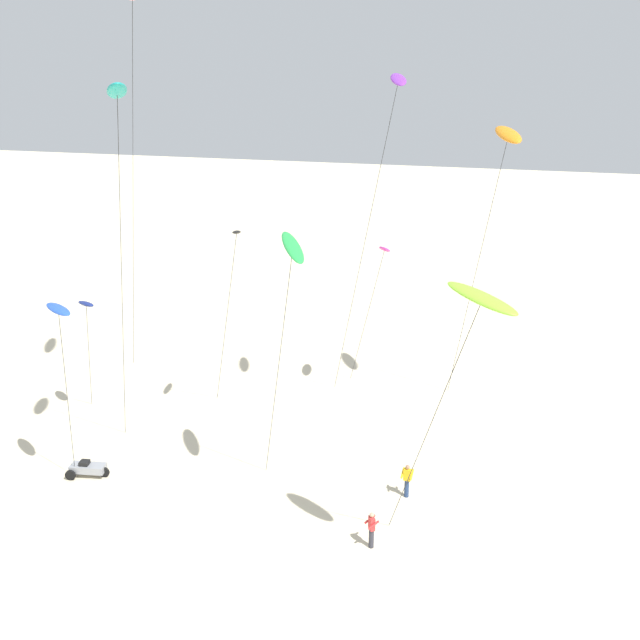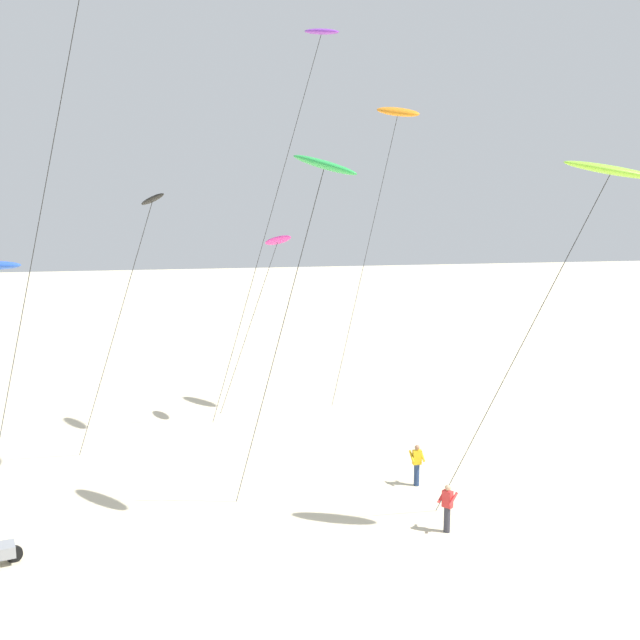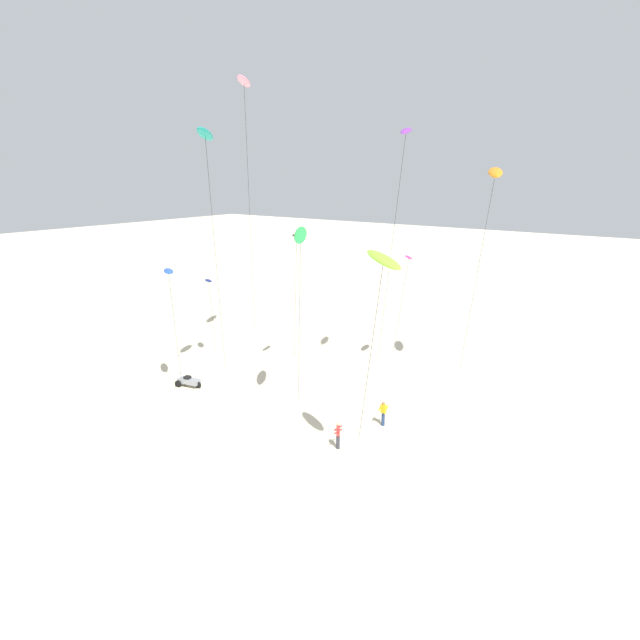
{
  "view_description": "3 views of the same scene",
  "coord_description": "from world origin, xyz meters",
  "px_view_note": "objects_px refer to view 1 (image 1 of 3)",
  "views": [
    {
      "loc": [
        12.52,
        -24.17,
        19.01
      ],
      "look_at": [
        2.53,
        7.37,
        7.69
      ],
      "focal_mm": 41.09,
      "sensor_mm": 36.0,
      "label": 1
    },
    {
      "loc": [
        -3.47,
        -20.05,
        10.61
      ],
      "look_at": [
        3.4,
        5.59,
        6.81
      ],
      "focal_mm": 40.51,
      "sensor_mm": 36.0,
      "label": 2
    },
    {
      "loc": [
        23.01,
        -23.05,
        15.97
      ],
      "look_at": [
        3.57,
        3.81,
        6.89
      ],
      "focal_mm": 30.55,
      "sensor_mm": 36.0,
      "label": 3
    }
  ],
  "objects_px": {
    "kite_lime": "(481,300)",
    "kite_flyer_middle": "(407,480)",
    "kite_purple": "(397,85)",
    "kite_teal": "(117,94)",
    "kite_navy": "(86,305)",
    "kite_magenta": "(384,251)",
    "kite_flyer_nearest": "(372,529)",
    "kite_orange": "(508,136)",
    "kite_green": "(292,249)",
    "kite_blue": "(58,311)",
    "kite_black": "(236,237)",
    "beach_buggy": "(87,468)"
  },
  "relations": [
    {
      "from": "kite_lime",
      "to": "kite_green",
      "type": "xyz_separation_m",
      "value": [
        -7.87,
        3.84,
        0.27
      ]
    },
    {
      "from": "beach_buggy",
      "to": "kite_flyer_nearest",
      "type": "bearing_deg",
      "value": -5.14
    },
    {
      "from": "kite_magenta",
      "to": "kite_purple",
      "type": "bearing_deg",
      "value": -71.68
    },
    {
      "from": "kite_lime",
      "to": "kite_flyer_middle",
      "type": "height_order",
      "value": "kite_lime"
    },
    {
      "from": "kite_teal",
      "to": "kite_green",
      "type": "xyz_separation_m",
      "value": [
        6.96,
        0.79,
        -5.9
      ]
    },
    {
      "from": "kite_lime",
      "to": "beach_buggy",
      "type": "height_order",
      "value": "kite_lime"
    },
    {
      "from": "kite_blue",
      "to": "kite_flyer_middle",
      "type": "relative_size",
      "value": 5.68
    },
    {
      "from": "kite_orange",
      "to": "kite_teal",
      "type": "bearing_deg",
      "value": -137.09
    },
    {
      "from": "kite_magenta",
      "to": "kite_navy",
      "type": "bearing_deg",
      "value": -152.2
    },
    {
      "from": "kite_black",
      "to": "kite_magenta",
      "type": "relative_size",
      "value": 1.17
    },
    {
      "from": "kite_navy",
      "to": "kite_black",
      "type": "bearing_deg",
      "value": 10.34
    },
    {
      "from": "kite_flyer_middle",
      "to": "kite_purple",
      "type": "bearing_deg",
      "value": 111.06
    },
    {
      "from": "kite_green",
      "to": "kite_teal",
      "type": "bearing_deg",
      "value": -173.53
    },
    {
      "from": "kite_magenta",
      "to": "kite_lime",
      "type": "xyz_separation_m",
      "value": [
        6.86,
        -16.3,
        2.57
      ]
    },
    {
      "from": "kite_flyer_middle",
      "to": "kite_magenta",
      "type": "bearing_deg",
      "value": 110.05
    },
    {
      "from": "kite_green",
      "to": "kite_flyer_nearest",
      "type": "relative_size",
      "value": 7.68
    },
    {
      "from": "kite_blue",
      "to": "kite_navy",
      "type": "xyz_separation_m",
      "value": [
        -3.6,
        6.87,
        -2.18
      ]
    },
    {
      "from": "kite_blue",
      "to": "kite_flyer_nearest",
      "type": "relative_size",
      "value": 5.68
    },
    {
      "from": "kite_magenta",
      "to": "beach_buggy",
      "type": "bearing_deg",
      "value": -132.89
    },
    {
      "from": "kite_orange",
      "to": "kite_flyer_nearest",
      "type": "bearing_deg",
      "value": -103.49
    },
    {
      "from": "kite_flyer_middle",
      "to": "kite_green",
      "type": "bearing_deg",
      "value": -149.82
    },
    {
      "from": "kite_blue",
      "to": "kite_green",
      "type": "height_order",
      "value": "kite_green"
    },
    {
      "from": "kite_lime",
      "to": "beach_buggy",
      "type": "bearing_deg",
      "value": 169.15
    },
    {
      "from": "kite_green",
      "to": "kite_flyer_middle",
      "type": "bearing_deg",
      "value": 30.18
    },
    {
      "from": "kite_flyer_middle",
      "to": "beach_buggy",
      "type": "relative_size",
      "value": 0.79
    },
    {
      "from": "kite_orange",
      "to": "kite_purple",
      "type": "distance_m",
      "value": 6.75
    },
    {
      "from": "kite_black",
      "to": "kite_green",
      "type": "distance_m",
      "value": 8.3
    },
    {
      "from": "kite_magenta",
      "to": "kite_purple",
      "type": "height_order",
      "value": "kite_purple"
    },
    {
      "from": "kite_black",
      "to": "kite_magenta",
      "type": "xyz_separation_m",
      "value": [
        6.3,
        6.16,
        -1.67
      ]
    },
    {
      "from": "kite_magenta",
      "to": "kite_flyer_nearest",
      "type": "distance_m",
      "value": 16.65
    },
    {
      "from": "kite_black",
      "to": "kite_flyer_middle",
      "type": "xyz_separation_m",
      "value": [
        9.87,
        -3.63,
        -10.13
      ]
    },
    {
      "from": "kite_black",
      "to": "kite_navy",
      "type": "distance_m",
      "value": 9.26
    },
    {
      "from": "kite_blue",
      "to": "kite_teal",
      "type": "bearing_deg",
      "value": 23.59
    },
    {
      "from": "kite_orange",
      "to": "kite_flyer_nearest",
      "type": "relative_size",
      "value": 9.86
    },
    {
      "from": "kite_magenta",
      "to": "kite_green",
      "type": "bearing_deg",
      "value": -94.65
    },
    {
      "from": "kite_green",
      "to": "beach_buggy",
      "type": "xyz_separation_m",
      "value": [
        -10.8,
        -0.26,
        -11.77
      ]
    },
    {
      "from": "kite_magenta",
      "to": "kite_orange",
      "type": "bearing_deg",
      "value": 0.07
    },
    {
      "from": "kite_magenta",
      "to": "kite_green",
      "type": "height_order",
      "value": "kite_green"
    },
    {
      "from": "kite_blue",
      "to": "kite_purple",
      "type": "relative_size",
      "value": 0.5
    },
    {
      "from": "kite_navy",
      "to": "kite_lime",
      "type": "relative_size",
      "value": 0.6
    },
    {
      "from": "kite_blue",
      "to": "kite_purple",
      "type": "distance_m",
      "value": 18.67
    },
    {
      "from": "kite_black",
      "to": "kite_orange",
      "type": "height_order",
      "value": "kite_orange"
    },
    {
      "from": "kite_blue",
      "to": "kite_flyer_nearest",
      "type": "bearing_deg",
      "value": 2.06
    },
    {
      "from": "kite_navy",
      "to": "kite_teal",
      "type": "bearing_deg",
      "value": -40.35
    },
    {
      "from": "kite_black",
      "to": "kite_purple",
      "type": "bearing_deg",
      "value": 18.4
    },
    {
      "from": "kite_navy",
      "to": "kite_green",
      "type": "xyz_separation_m",
      "value": [
        13.53,
        -4.79,
        5.11
      ]
    },
    {
      "from": "kite_navy",
      "to": "kite_orange",
      "type": "xyz_separation_m",
      "value": [
        20.82,
        7.68,
        8.73
      ]
    },
    {
      "from": "kite_purple",
      "to": "kite_teal",
      "type": "height_order",
      "value": "kite_purple"
    },
    {
      "from": "kite_lime",
      "to": "kite_purple",
      "type": "bearing_deg",
      "value": 114.09
    },
    {
      "from": "kite_blue",
      "to": "kite_purple",
      "type": "height_order",
      "value": "kite_purple"
    }
  ]
}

